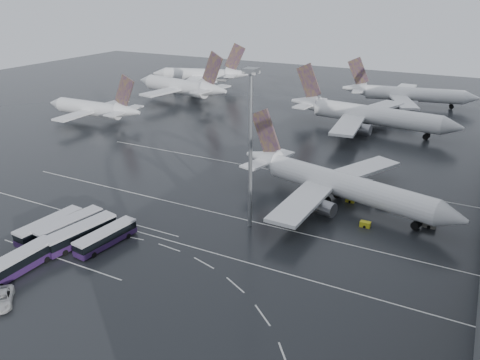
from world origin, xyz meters
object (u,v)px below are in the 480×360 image
at_px(jet_remote_west, 95,109).
at_px(bus_row_near_b, 69,226).
at_px(bus_row_far_a, 17,263).
at_px(airliner_gate_c, 406,94).
at_px(gse_cart_belly_d, 429,224).
at_px(gse_cart_belly_e, 350,200).
at_px(gse_cart_belly_b, 382,202).
at_px(airliner_main, 337,184).
at_px(gse_cart_belly_c, 295,219).
at_px(gse_cart_belly_a, 365,224).
at_px(bus_row_near_d, 106,237).
at_px(jet_remote_far, 202,75).
at_px(bus_row_near_c, 81,233).
at_px(floodlight_mast, 251,132).
at_px(airliner_gate_b, 367,115).
at_px(jet_remote_mid, 182,87).
at_px(van_curve_a, 2,299).
at_px(bus_row_near_a, 50,226).

relative_size(jet_remote_west, bus_row_near_b, 2.88).
bearing_deg(bus_row_far_a, bus_row_near_b, 10.17).
bearing_deg(airliner_gate_c, gse_cart_belly_d, -87.58).
bearing_deg(gse_cart_belly_e, gse_cart_belly_b, 13.27).
height_order(airliner_main, gse_cart_belly_d, airliner_main).
height_order(airliner_main, gse_cart_belly_c, airliner_main).
relative_size(airliner_main, gse_cart_belly_a, 25.62).
height_order(airliner_gate_c, bus_row_near_d, airliner_gate_c).
xyz_separation_m(jet_remote_west, bus_row_near_b, (53.25, -63.03, -2.69)).
relative_size(bus_row_near_b, gse_cart_belly_b, 5.77).
bearing_deg(jet_remote_far, bus_row_near_b, 94.93).
height_order(jet_remote_west, gse_cart_belly_c, jet_remote_west).
relative_size(jet_remote_west, jet_remote_far, 0.88).
distance_m(bus_row_near_c, bus_row_far_a, 12.32).
bearing_deg(airliner_gate_c, gse_cart_belly_c, -100.81).
distance_m(floodlight_mast, gse_cart_belly_c, 20.78).
bearing_deg(jet_remote_west, airliner_gate_b, -159.32).
xyz_separation_m(jet_remote_mid, van_curve_a, (52.32, -124.97, -4.59)).
distance_m(jet_remote_west, floodlight_mast, 94.01).
bearing_deg(gse_cart_belly_e, bus_row_far_a, -128.01).
xyz_separation_m(gse_cart_belly_a, gse_cart_belly_c, (-13.05, -4.47, 0.05)).
height_order(bus_row_near_a, floodlight_mast, floodlight_mast).
bearing_deg(bus_row_near_a, jet_remote_far, 25.14).
relative_size(bus_row_near_c, floodlight_mast, 0.47).
relative_size(bus_row_near_d, gse_cart_belly_e, 6.59).
relative_size(gse_cart_belly_a, gse_cart_belly_c, 0.92).
distance_m(jet_remote_mid, bus_row_near_a, 114.85).
height_order(bus_row_near_c, gse_cart_belly_b, bus_row_near_c).
distance_m(bus_row_near_b, gse_cart_belly_e, 58.30).
relative_size(airliner_gate_b, gse_cart_belly_c, 26.16).
xyz_separation_m(airliner_main, floodlight_mast, (-11.92, -18.08, 14.83)).
height_order(bus_row_near_c, bus_row_far_a, bus_row_near_c).
xyz_separation_m(bus_row_near_c, gse_cart_belly_e, (39.10, 40.28, -1.37)).
relative_size(floodlight_mast, gse_cart_belly_b, 12.69).
relative_size(gse_cart_belly_a, gse_cart_belly_e, 1.04).
distance_m(bus_row_near_c, gse_cart_belly_c, 40.90).
xyz_separation_m(jet_remote_far, bus_row_near_b, (54.11, -134.32, -3.36)).
height_order(bus_row_far_a, floodlight_mast, floodlight_mast).
bearing_deg(van_curve_a, gse_cart_belly_a, 2.86).
xyz_separation_m(bus_row_near_a, van_curve_a, (10.18, -18.19, -0.92)).
distance_m(floodlight_mast, gse_cart_belly_b, 35.53).
bearing_deg(airliner_gate_b, jet_remote_far, 163.41).
bearing_deg(airliner_main, gse_cart_belly_a, -29.79).
distance_m(bus_row_near_a, gse_cart_belly_b, 67.91).
bearing_deg(van_curve_a, airliner_gate_b, 31.01).
xyz_separation_m(jet_remote_west, bus_row_near_d, (62.06, -62.79, -2.84)).
bearing_deg(gse_cart_belly_c, bus_row_near_b, -145.43).
distance_m(airliner_gate_b, gse_cart_belly_c, 72.42).
bearing_deg(bus_row_near_d, gse_cart_belly_a, -47.62).
bearing_deg(gse_cart_belly_b, airliner_main, -159.28).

